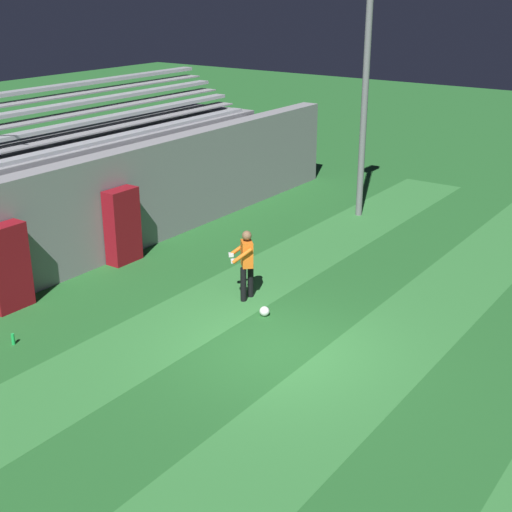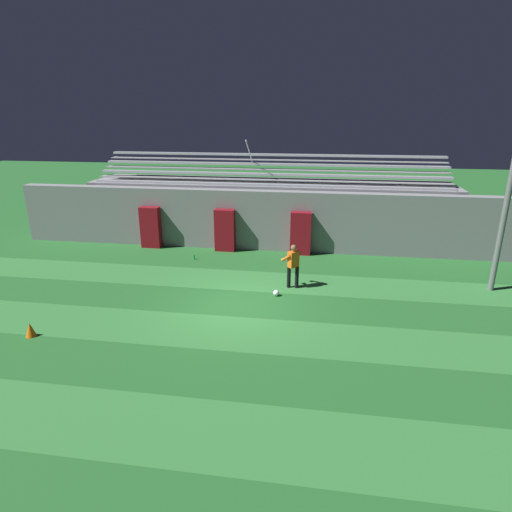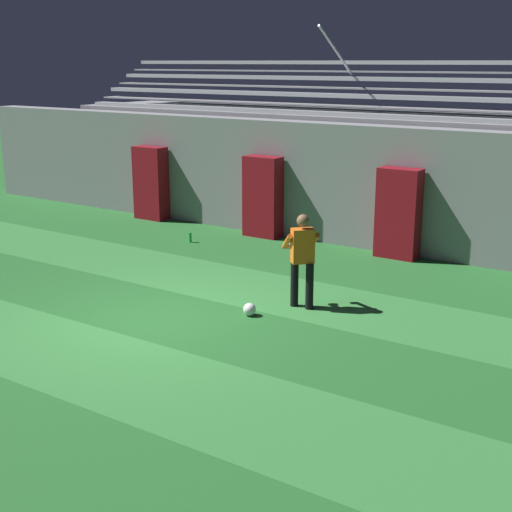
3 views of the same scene
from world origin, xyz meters
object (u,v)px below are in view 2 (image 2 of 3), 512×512
object	(u,v)px
goalkeeper	(293,263)
traffic_cone	(30,330)
soccer_ball	(276,293)
water_bottle	(194,257)
padding_pillar_far_left	(151,227)
padding_pillar_gate_right	(301,233)
padding_pillar_gate_left	(225,230)

from	to	relation	value
goalkeeper	traffic_cone	xyz separation A→B (m)	(-7.29, -4.84, -0.74)
soccer_ball	water_bottle	distance (m)	5.30
traffic_cone	padding_pillar_far_left	bearing A→B (deg)	88.75
padding_pillar_far_left	traffic_cone	world-z (taller)	padding_pillar_far_left
water_bottle	goalkeeper	bearing A→B (deg)	-29.15
padding_pillar_gate_right	goalkeeper	xyz separation A→B (m)	(-0.07, -4.02, -0.03)
padding_pillar_far_left	soccer_ball	bearing A→B (deg)	-36.60
padding_pillar_gate_right	goalkeeper	bearing A→B (deg)	-91.00
padding_pillar_gate_right	padding_pillar_far_left	world-z (taller)	same
padding_pillar_gate_right	traffic_cone	world-z (taller)	padding_pillar_gate_right
padding_pillar_gate_left	soccer_ball	size ratio (longest dim) A/B	8.97
padding_pillar_far_left	traffic_cone	bearing A→B (deg)	-91.25
goalkeeper	water_bottle	distance (m)	5.29
padding_pillar_gate_right	padding_pillar_far_left	distance (m)	7.17
padding_pillar_gate_right	padding_pillar_far_left	bearing A→B (deg)	180.00
soccer_ball	traffic_cone	world-z (taller)	traffic_cone
padding_pillar_gate_right	traffic_cone	bearing A→B (deg)	-129.73
padding_pillar_gate_right	soccer_ball	bearing A→B (deg)	-96.79
soccer_ball	water_bottle	world-z (taller)	water_bottle
padding_pillar_gate_left	water_bottle	xyz separation A→B (m)	(-1.10, -1.48, -0.87)
padding_pillar_gate_right	goalkeeper	size ratio (longest dim) A/B	1.18
padding_pillar_far_left	traffic_cone	size ratio (longest dim) A/B	4.70
goalkeeper	soccer_ball	size ratio (longest dim) A/B	7.59
padding_pillar_far_left	water_bottle	world-z (taller)	padding_pillar_far_left
soccer_ball	traffic_cone	distance (m)	7.86
padding_pillar_gate_left	water_bottle	bearing A→B (deg)	-126.66
padding_pillar_far_left	soccer_ball	distance (m)	8.25
soccer_ball	traffic_cone	size ratio (longest dim) A/B	0.52
soccer_ball	traffic_cone	xyz separation A→B (m)	(-6.78, -3.97, 0.10)
padding_pillar_far_left	goalkeeper	world-z (taller)	padding_pillar_far_left
padding_pillar_far_left	padding_pillar_gate_left	bearing A→B (deg)	0.00
padding_pillar_gate_right	padding_pillar_far_left	size ratio (longest dim) A/B	1.00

